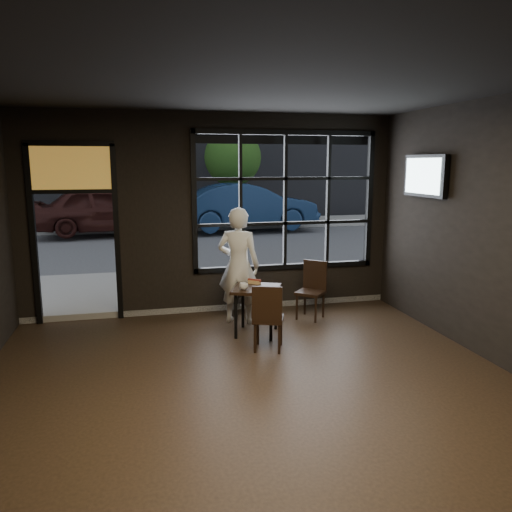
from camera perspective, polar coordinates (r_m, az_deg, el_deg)
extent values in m
cube|color=black|center=(5.16, 1.34, -17.50)|extent=(6.00, 7.00, 0.02)
cube|color=black|center=(4.62, 1.53, 20.45)|extent=(6.00, 7.00, 0.02)
cube|color=black|center=(8.27, 3.35, 6.29)|extent=(3.06, 0.12, 2.28)
cube|color=orange|center=(7.96, -20.36, 9.45)|extent=(1.20, 0.06, 0.70)
cube|color=#545456|center=(28.53, -10.94, 5.50)|extent=(60.00, 41.00, 0.04)
cube|color=#5B5956|center=(27.89, -11.42, 20.89)|extent=(28.00, 12.00, 15.00)
cube|color=black|center=(7.16, 0.04, -6.26)|extent=(0.84, 0.84, 0.69)
cube|color=black|center=(6.55, 1.42, -6.92)|extent=(0.50, 0.50, 0.89)
cube|color=black|center=(7.86, 6.24, -3.95)|extent=(0.55, 0.55, 0.90)
imported|color=silver|center=(7.55, -2.02, -1.11)|extent=(0.77, 0.66, 1.78)
imported|color=silver|center=(6.93, -1.42, -3.48)|extent=(0.17, 0.17, 0.10)
cube|color=black|center=(7.75, 18.79, 8.66)|extent=(0.12, 1.04, 0.61)
imported|color=#14294A|center=(17.66, -1.04, 5.69)|extent=(4.99, 1.96, 1.62)
imported|color=black|center=(17.35, -16.79, 5.06)|extent=(4.73, 2.25, 1.56)
cylinder|color=#332114|center=(19.18, -17.16, 6.64)|extent=(0.23, 0.23, 2.50)
sphere|color=#295218|center=(19.16, -17.50, 12.73)|extent=(2.73, 2.73, 2.73)
cylinder|color=#332114|center=(19.51, -2.65, 6.41)|extent=(0.18, 0.18, 2.00)
sphere|color=#1F661F|center=(19.46, -2.69, 11.20)|extent=(2.18, 2.18, 2.18)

